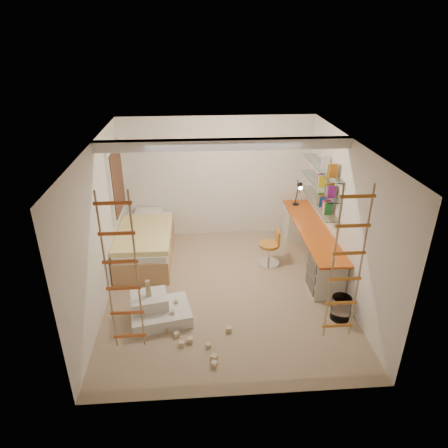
{
  "coord_description": "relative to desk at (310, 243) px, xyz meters",
  "views": [
    {
      "loc": [
        -0.44,
        -5.78,
        4.08
      ],
      "look_at": [
        0.0,
        0.3,
        1.15
      ],
      "focal_mm": 32.0,
      "sensor_mm": 36.0,
      "label": 1
    }
  ],
  "objects": [
    {
      "name": "play_platform",
      "position": [
        -2.83,
        -1.53,
        -0.25
      ],
      "size": [
        1.03,
        0.87,
        0.4
      ],
      "color": "silver",
      "rests_on": "floor"
    },
    {
      "name": "desk",
      "position": [
        0.0,
        0.0,
        0.0
      ],
      "size": [
        0.56,
        2.8,
        0.75
      ],
      "color": "#CD5818",
      "rests_on": "floor"
    },
    {
      "name": "floor",
      "position": [
        -1.72,
        -0.86,
        -0.4
      ],
      "size": [
        4.5,
        4.5,
        0.0
      ],
      "primitive_type": "plane",
      "color": "#9D8665",
      "rests_on": "ground"
    },
    {
      "name": "bed",
      "position": [
        -3.2,
        0.36,
        -0.07
      ],
      "size": [
        1.02,
        2.0,
        0.69
      ],
      "color": "#AD7F51",
      "rests_on": "floor"
    },
    {
      "name": "rope_ladder_left",
      "position": [
        -3.07,
        -2.61,
        1.11
      ],
      "size": [
        0.41,
        0.04,
        2.13
      ],
      "primitive_type": null,
      "color": "#CA4C22",
      "rests_on": "ceiling"
    },
    {
      "name": "shelves",
      "position": [
        0.15,
        0.27,
        1.1
      ],
      "size": [
        0.25,
        1.8,
        0.71
      ],
      "color": "white",
      "rests_on": "wall_right"
    },
    {
      "name": "window_frame",
      "position": [
        -3.69,
        0.64,
        1.15
      ],
      "size": [
        0.06,
        1.15,
        1.35
      ],
      "primitive_type": "cube",
      "color": "white",
      "rests_on": "wall_left"
    },
    {
      "name": "books",
      "position": [
        0.15,
        0.27,
        1.18
      ],
      "size": [
        0.14,
        0.7,
        0.92
      ],
      "color": "#1E722D",
      "rests_on": "shelves"
    },
    {
      "name": "waste_bin",
      "position": [
        0.03,
        -1.74,
        -0.21
      ],
      "size": [
        0.31,
        0.31,
        0.39
      ],
      "primitive_type": "cylinder",
      "color": "white",
      "rests_on": "floor"
    },
    {
      "name": "window_blind",
      "position": [
        -3.65,
        0.64,
        1.15
      ],
      "size": [
        0.02,
        1.0,
        1.2
      ],
      "primitive_type": "cube",
      "color": "#4C2D1E",
      "rests_on": "window_frame"
    },
    {
      "name": "rope_ladder_right",
      "position": [
        -0.37,
        -2.61,
        1.11
      ],
      "size": [
        0.41,
        0.04,
        2.13
      ],
      "primitive_type": null,
      "color": "orange",
      "rests_on": "ceiling"
    },
    {
      "name": "task_lamp",
      "position": [
        -0.05,
        0.96,
        0.73
      ],
      "size": [
        0.14,
        0.36,
        0.57
      ],
      "color": "black",
      "rests_on": "desk"
    },
    {
      "name": "toy_blocks",
      "position": [
        -2.5,
        -1.91,
        -0.21
      ],
      "size": [
        1.35,
        1.24,
        0.67
      ],
      "color": "#CCB284",
      "rests_on": "floor"
    },
    {
      "name": "swivel_chair",
      "position": [
        -0.79,
        -0.04,
        -0.13
      ],
      "size": [
        0.44,
        0.44,
        0.73
      ],
      "color": "#B77023",
      "rests_on": "floor"
    },
    {
      "name": "ceiling_beam",
      "position": [
        -1.72,
        -0.56,
        2.12
      ],
      "size": [
        4.0,
        0.18,
        0.16
      ],
      "primitive_type": "cube",
      "color": "white",
      "rests_on": "ceiling"
    }
  ]
}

